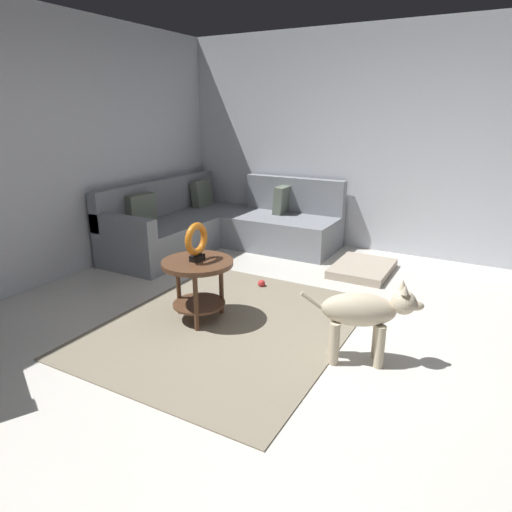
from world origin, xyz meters
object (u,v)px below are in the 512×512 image
object	(u,v)px
dog_bed_mat	(362,268)
side_table	(198,275)
torus_sculpture	(196,241)
dog	(365,313)
dog_toy_ball	(262,283)
sectional_couch	(218,226)

from	to	relation	value
dog_bed_mat	side_table	bearing A→B (deg)	153.99
torus_sculpture	dog	size ratio (longest dim) A/B	0.40
dog_toy_ball	dog_bed_mat	bearing A→B (deg)	-40.21
torus_sculpture	dog_bed_mat	size ratio (longest dim) A/B	0.41
sectional_couch	torus_sculpture	size ratio (longest dim) A/B	6.90
dog	dog_toy_ball	bearing A→B (deg)	-145.72
side_table	torus_sculpture	world-z (taller)	torus_sculpture
sectional_couch	torus_sculpture	bearing A→B (deg)	-150.99
dog_toy_ball	side_table	bearing A→B (deg)	172.78
dog_toy_ball	dog	bearing A→B (deg)	-124.68
dog_bed_mat	dog	bearing A→B (deg)	-164.25
torus_sculpture	dog_bed_mat	bearing A→B (deg)	-26.01
dog_bed_mat	dog	world-z (taller)	dog
sectional_couch	dog	size ratio (longest dim) A/B	2.78
sectional_couch	dog_bed_mat	size ratio (longest dim) A/B	2.81
dog	dog_toy_ball	xyz separation A→B (m)	(0.90, 1.30, -0.34)
side_table	torus_sculpture	distance (m)	0.29
side_table	dog	bearing A→B (deg)	-89.25
torus_sculpture	dog_toy_ball	world-z (taller)	torus_sculpture
torus_sculpture	dog	xyz separation A→B (m)	(0.02, -1.42, -0.33)
sectional_couch	dog	bearing A→B (deg)	-126.94
torus_sculpture	dog	bearing A→B (deg)	-89.25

